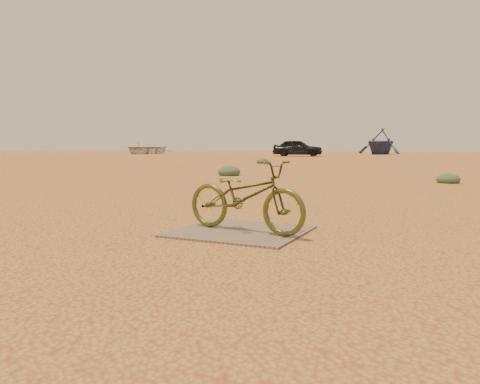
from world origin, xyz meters
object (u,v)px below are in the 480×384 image
at_px(car, 298,148).
at_px(plywood_board, 240,231).
at_px(boat_near_left, 144,148).
at_px(bicycle, 245,196).
at_px(boat_far_left, 381,141).

bearing_deg(car, plywood_board, -175.22).
bearing_deg(boat_near_left, car, -9.75).
relative_size(bicycle, boat_near_left, 0.26).
xyz_separation_m(plywood_board, car, (-9.68, 31.07, 0.65)).
height_order(bicycle, boat_near_left, boat_near_left).
distance_m(plywood_board, car, 32.55).
distance_m(bicycle, car, 32.58).
bearing_deg(boat_near_left, boat_far_left, 17.94).
xyz_separation_m(plywood_board, boat_near_left, (-26.32, 33.38, 0.56)).
xyz_separation_m(boat_near_left, boat_far_left, (21.46, 7.71, 0.66)).
distance_m(bicycle, boat_far_left, 41.42).
relative_size(plywood_board, boat_near_left, 0.24).
bearing_deg(plywood_board, car, 107.31).
bearing_deg(bicycle, plywood_board, 81.73).
height_order(car, boat_near_left, car).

